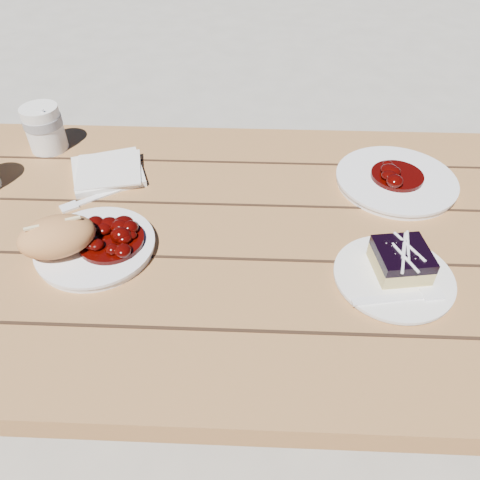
{
  "coord_description": "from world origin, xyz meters",
  "views": [
    {
      "loc": [
        0.17,
        -0.69,
        1.35
      ],
      "look_at": [
        0.15,
        -0.09,
        0.81
      ],
      "focal_mm": 35.0,
      "sensor_mm": 36.0,
      "label": 1
    }
  ],
  "objects_px": {
    "bread_roll": "(57,237)",
    "blueberry_cake": "(401,260)",
    "picnic_table": "(175,284)",
    "coffee_cup": "(44,129)",
    "second_plate": "(396,181)",
    "main_plate": "(96,247)",
    "dessert_plate": "(393,278)"
  },
  "relations": [
    {
      "from": "blueberry_cake",
      "to": "second_plate",
      "type": "bearing_deg",
      "value": 70.59
    },
    {
      "from": "bread_roll",
      "to": "blueberry_cake",
      "type": "bearing_deg",
      "value": -1.61
    },
    {
      "from": "main_plate",
      "to": "second_plate",
      "type": "height_order",
      "value": "same"
    },
    {
      "from": "picnic_table",
      "to": "second_plate",
      "type": "relative_size",
      "value": 7.86
    },
    {
      "from": "picnic_table",
      "to": "bread_roll",
      "type": "distance_m",
      "value": 0.29
    },
    {
      "from": "picnic_table",
      "to": "main_plate",
      "type": "height_order",
      "value": "main_plate"
    },
    {
      "from": "second_plate",
      "to": "coffee_cup",
      "type": "bearing_deg",
      "value": 171.93
    },
    {
      "from": "blueberry_cake",
      "to": "dessert_plate",
      "type": "bearing_deg",
      "value": -132.3
    },
    {
      "from": "dessert_plate",
      "to": "second_plate",
      "type": "distance_m",
      "value": 0.3
    },
    {
      "from": "picnic_table",
      "to": "blueberry_cake",
      "type": "height_order",
      "value": "blueberry_cake"
    },
    {
      "from": "main_plate",
      "to": "dessert_plate",
      "type": "relative_size",
      "value": 1.06
    },
    {
      "from": "bread_roll",
      "to": "blueberry_cake",
      "type": "height_order",
      "value": "bread_roll"
    },
    {
      "from": "picnic_table",
      "to": "main_plate",
      "type": "relative_size",
      "value": 9.39
    },
    {
      "from": "dessert_plate",
      "to": "second_plate",
      "type": "bearing_deg",
      "value": 77.84
    },
    {
      "from": "picnic_table",
      "to": "bread_roll",
      "type": "relative_size",
      "value": 14.87
    },
    {
      "from": "dessert_plate",
      "to": "coffee_cup",
      "type": "height_order",
      "value": "coffee_cup"
    },
    {
      "from": "dessert_plate",
      "to": "blueberry_cake",
      "type": "height_order",
      "value": "blueberry_cake"
    },
    {
      "from": "bread_roll",
      "to": "dessert_plate",
      "type": "distance_m",
      "value": 0.6
    },
    {
      "from": "main_plate",
      "to": "bread_roll",
      "type": "height_order",
      "value": "bread_roll"
    },
    {
      "from": "bread_roll",
      "to": "second_plate",
      "type": "height_order",
      "value": "bread_roll"
    },
    {
      "from": "picnic_table",
      "to": "coffee_cup",
      "type": "xyz_separation_m",
      "value": [
        -0.33,
        0.28,
        0.22
      ]
    },
    {
      "from": "picnic_table",
      "to": "dessert_plate",
      "type": "relative_size",
      "value": 9.94
    },
    {
      "from": "second_plate",
      "to": "bread_roll",
      "type": "bearing_deg",
      "value": -158.6
    },
    {
      "from": "picnic_table",
      "to": "coffee_cup",
      "type": "bearing_deg",
      "value": 139.23
    },
    {
      "from": "main_plate",
      "to": "second_plate",
      "type": "bearing_deg",
      "value": 21.53
    },
    {
      "from": "dessert_plate",
      "to": "coffee_cup",
      "type": "relative_size",
      "value": 1.87
    },
    {
      "from": "coffee_cup",
      "to": "main_plate",
      "type": "bearing_deg",
      "value": -59.33
    },
    {
      "from": "picnic_table",
      "to": "blueberry_cake",
      "type": "distance_m",
      "value": 0.48
    },
    {
      "from": "blueberry_cake",
      "to": "coffee_cup",
      "type": "distance_m",
      "value": 0.85
    },
    {
      "from": "picnic_table",
      "to": "bread_roll",
      "type": "xyz_separation_m",
      "value": [
        -0.18,
        -0.09,
        0.21
      ]
    },
    {
      "from": "main_plate",
      "to": "dessert_plate",
      "type": "distance_m",
      "value": 0.54
    },
    {
      "from": "blueberry_cake",
      "to": "coffee_cup",
      "type": "height_order",
      "value": "coffee_cup"
    }
  ]
}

